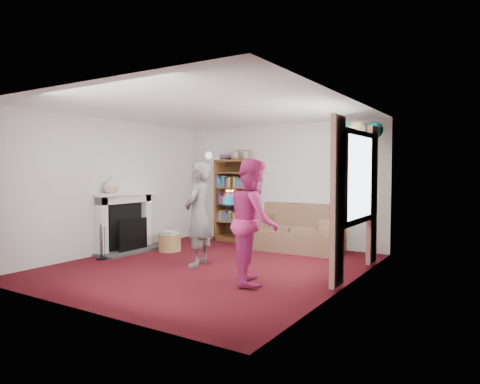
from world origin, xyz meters
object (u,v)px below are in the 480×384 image
Objects in this scene: person_striped at (198,214)px; bookcase at (236,201)px; sofa at (299,233)px; birthday_cake at (232,201)px; person_magenta at (254,221)px.

bookcase is at bearing -176.14° from person_striped.
birthday_cake reaches higher than sofa.
sofa is 2.32m from person_striped.
person_magenta reaches higher than birthday_cake.
person_striped is (0.79, -2.35, -0.03)m from bookcase.
bookcase is 1.71m from sofa.
sofa is at bearing 144.08° from person_striped.
sofa is at bearing 91.14° from birthday_cake.
birthday_cake is (0.05, -2.43, 0.77)m from sofa.
person_magenta is at bearing 56.43° from person_striped.
sofa is 0.97× the size of person_magenta.
person_striped is 5.10× the size of birthday_cake.
bookcase reaches higher than birthday_cake.
person_striped is at bearing 38.28° from person_magenta.
bookcase is 1.16× the size of person_magenta.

